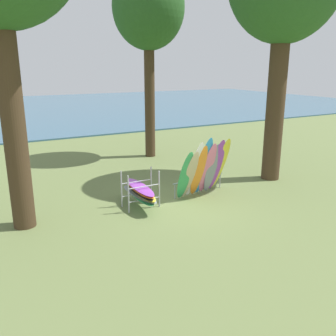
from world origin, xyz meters
TOP-DOWN VIEW (x-y plane):
  - ground_plane at (0.00, 0.00)m, footprint 80.00×80.00m
  - lake_water at (0.00, 31.32)m, footprint 80.00×36.00m
  - tree_mid_behind at (1.94, 6.65)m, footprint 3.44×3.44m
  - leaning_board_pile at (1.02, 0.33)m, footprint 2.33×1.14m
  - board_storage_rack at (-1.47, 0.38)m, footprint 1.15×2.13m

SIDE VIEW (x-z plane):
  - ground_plane at x=0.00m, z-range 0.00..0.00m
  - lake_water at x=0.00m, z-range 0.00..0.10m
  - board_storage_rack at x=-1.47m, z-range -0.07..1.18m
  - leaning_board_pile at x=1.02m, z-range -0.11..2.09m
  - tree_mid_behind at x=1.94m, z-range 2.49..11.70m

